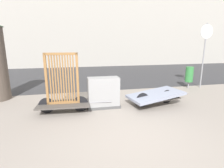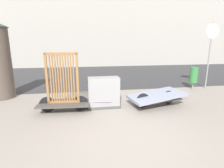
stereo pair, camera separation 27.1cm
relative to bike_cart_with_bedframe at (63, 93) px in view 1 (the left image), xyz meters
name	(u,v)px [view 1 (the left image)]	position (x,y,z in m)	size (l,w,h in m)	color
ground_plane	(129,136)	(1.51, -1.82, -0.60)	(60.00, 60.00, 0.00)	gray
road_strip	(92,75)	(1.51, 6.47, -0.59)	(56.00, 8.54, 0.01)	#38383A
bike_cart_with_bedframe	(63,93)	(0.00, 0.00, 0.00)	(2.27, 0.88, 1.82)	#4C4742
bike_cart_with_mattress	(155,96)	(3.02, 0.00, -0.27)	(2.43, 1.29, 0.49)	#4C4742
utility_cabinet	(104,94)	(1.26, 0.17, -0.14)	(1.07, 0.50, 1.01)	#4C4C4C
trash_bin	(189,74)	(5.63, 1.85, 0.06)	(0.35, 0.35, 1.01)	gray
sign_post	(205,46)	(6.29, 1.84, 1.36)	(0.62, 0.06, 2.96)	gray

